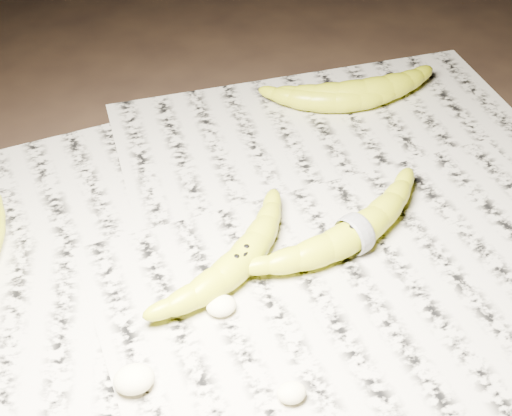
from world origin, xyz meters
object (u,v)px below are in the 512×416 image
object	(u,v)px
banana_center	(240,259)
banana_upper_b	(363,91)
banana_upper_a	(335,98)
banana_taped	(355,232)

from	to	relation	value
banana_center	banana_upper_b	world-z (taller)	banana_upper_b
banana_center	banana_upper_a	distance (m)	0.33
banana_center	banana_upper_b	distance (m)	0.36
banana_upper_b	banana_center	bearing A→B (deg)	-131.71
banana_upper_b	banana_taped	bearing A→B (deg)	-112.77
banana_center	banana_upper_b	size ratio (longest dim) A/B	1.00
banana_taped	banana_upper_a	size ratio (longest dim) A/B	1.29
banana_taped	banana_center	bearing A→B (deg)	159.39
banana_taped	banana_upper_b	distance (m)	0.29
banana_upper_a	banana_upper_b	distance (m)	0.04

